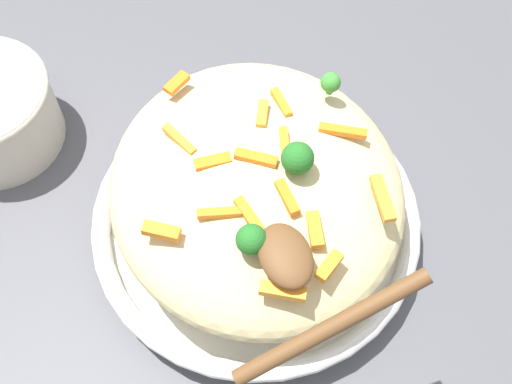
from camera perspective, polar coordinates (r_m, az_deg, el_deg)
ground_plane at (r=0.67m, az=-0.00°, el=-3.46°), size 2.40×2.40×0.00m
serving_bowl at (r=0.65m, az=-0.00°, el=-2.60°), size 0.32×0.32×0.04m
pasta_mound at (r=0.59m, az=-0.00°, el=0.25°), size 0.28×0.26×0.10m
carrot_piece_0 at (r=0.56m, az=2.45°, el=4.32°), size 0.03×0.01×0.01m
carrot_piece_1 at (r=0.55m, az=-0.04°, el=2.87°), size 0.03×0.03×0.01m
carrot_piece_2 at (r=0.53m, az=5.06°, el=-3.24°), size 0.03×0.02×0.01m
carrot_piece_3 at (r=0.55m, az=-3.71°, el=2.62°), size 0.01×0.03×0.01m
carrot_piece_4 at (r=0.50m, az=2.31°, el=-8.48°), size 0.03×0.04×0.01m
carrot_piece_5 at (r=0.53m, az=-3.15°, el=-1.81°), size 0.02×0.04×0.01m
carrot_piece_6 at (r=0.57m, az=-6.57°, el=4.46°), size 0.04×0.02×0.01m
carrot_piece_7 at (r=0.53m, az=-8.11°, el=-3.33°), size 0.03×0.03×0.01m
carrot_piece_8 at (r=0.53m, az=-0.53°, el=-2.13°), size 0.04×0.02×0.01m
carrot_piece_9 at (r=0.53m, az=2.68°, el=-0.47°), size 0.03×0.01×0.01m
carrot_piece_10 at (r=0.61m, az=-6.79°, el=9.24°), size 0.02×0.03×0.01m
carrot_piece_11 at (r=0.55m, az=10.80°, el=-0.50°), size 0.04×0.02×0.01m
carrot_piece_12 at (r=0.58m, az=0.54°, el=6.71°), size 0.03×0.02×0.01m
carrot_piece_13 at (r=0.51m, az=6.28°, el=-6.31°), size 0.02×0.03×0.01m
carrot_piece_14 at (r=0.58m, az=7.45°, el=5.21°), size 0.03×0.04×0.01m
carrot_piece_15 at (r=0.59m, az=2.18°, el=7.60°), size 0.03×0.01×0.01m
broccoli_floret_0 at (r=0.51m, az=-0.39°, el=-4.12°), size 0.02×0.02×0.03m
broccoli_floret_1 at (r=0.60m, az=6.40°, el=9.27°), size 0.02×0.02×0.02m
broccoli_floret_2 at (r=0.54m, az=3.57°, el=2.87°), size 0.03×0.03×0.03m
serving_spoon at (r=0.49m, az=3.79°, el=-7.41°), size 0.11×0.14×0.06m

